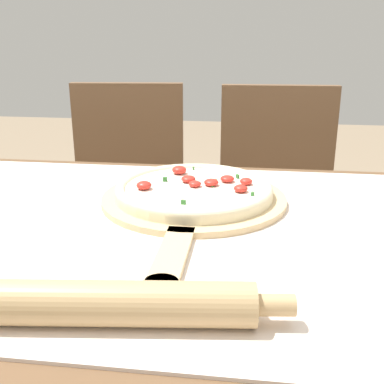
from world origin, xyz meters
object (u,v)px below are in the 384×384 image
(pizza_peel, at_px, (193,202))
(chair_right, at_px, (276,204))
(chair_left, at_px, (127,197))
(pizza, at_px, (194,189))
(rolling_pin, at_px, (108,303))

(pizza_peel, bearing_deg, chair_right, 72.76)
(chair_left, distance_m, chair_right, 0.51)
(pizza_peel, xyz_separation_m, chair_right, (0.20, 0.64, -0.23))
(pizza_peel, distance_m, chair_left, 0.74)
(pizza, bearing_deg, pizza_peel, -90.57)
(pizza, height_order, rolling_pin, rolling_pin)
(chair_right, bearing_deg, chair_left, 177.58)
(rolling_pin, bearing_deg, pizza, 83.89)
(pizza, xyz_separation_m, chair_right, (0.20, 0.61, -0.25))
(rolling_pin, height_order, chair_right, chair_right)
(chair_left, bearing_deg, pizza_peel, -69.73)
(chair_left, height_order, chair_right, same)
(rolling_pin, relative_size, chair_left, 0.48)
(chair_left, bearing_deg, chair_right, -5.71)
(pizza_peel, height_order, pizza, pizza)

